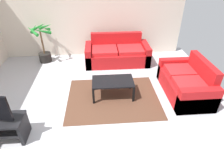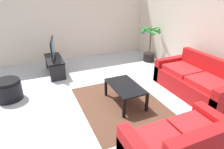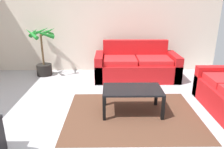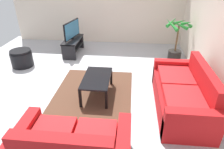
{
  "view_description": "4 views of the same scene",
  "coord_description": "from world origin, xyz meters",
  "px_view_note": "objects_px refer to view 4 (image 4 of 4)",
  "views": [
    {
      "loc": [
        0.18,
        -3.11,
        2.89
      ],
      "look_at": [
        0.48,
        0.88,
        0.4
      ],
      "focal_mm": 29.83,
      "sensor_mm": 36.0,
      "label": 1
    },
    {
      "loc": [
        3.76,
        -1.2,
        2.36
      ],
      "look_at": [
        0.24,
        0.34,
        0.63
      ],
      "focal_mm": 31.27,
      "sensor_mm": 36.0,
      "label": 2
    },
    {
      "loc": [
        0.1,
        -2.71,
        1.8
      ],
      "look_at": [
        0.14,
        0.76,
        0.62
      ],
      "focal_mm": 33.95,
      "sensor_mm": 36.0,
      "label": 3
    },
    {
      "loc": [
        4.11,
        1.25,
        2.53
      ],
      "look_at": [
        0.29,
        0.86,
        0.42
      ],
      "focal_mm": 32.07,
      "sensor_mm": 36.0,
      "label": 4
    }
  ],
  "objects_px": {
    "couch_main": "(182,95)",
    "ottoman": "(22,58)",
    "tv": "(72,30)",
    "potted_palm": "(176,43)",
    "tv_stand": "(73,44)",
    "coffee_table": "(97,80)"
  },
  "relations": [
    {
      "from": "couch_main",
      "to": "coffee_table",
      "type": "distance_m",
      "value": 1.76
    },
    {
      "from": "tv",
      "to": "potted_palm",
      "type": "relative_size",
      "value": 0.73
    },
    {
      "from": "couch_main",
      "to": "coffee_table",
      "type": "xyz_separation_m",
      "value": [
        -0.28,
        -1.73,
        0.08
      ]
    },
    {
      "from": "couch_main",
      "to": "ottoman",
      "type": "bearing_deg",
      "value": -110.1
    },
    {
      "from": "tv_stand",
      "to": "ottoman",
      "type": "height_order",
      "value": "tv_stand"
    },
    {
      "from": "tv_stand",
      "to": "ottoman",
      "type": "relative_size",
      "value": 1.88
    },
    {
      "from": "couch_main",
      "to": "potted_palm",
      "type": "relative_size",
      "value": 1.61
    },
    {
      "from": "coffee_table",
      "to": "potted_palm",
      "type": "distance_m",
      "value": 2.88
    },
    {
      "from": "coffee_table",
      "to": "potted_palm",
      "type": "height_order",
      "value": "potted_palm"
    },
    {
      "from": "tv",
      "to": "ottoman",
      "type": "distance_m",
      "value": 1.68
    },
    {
      "from": "tv",
      "to": "coffee_table",
      "type": "xyz_separation_m",
      "value": [
        2.26,
        1.15,
        -0.4
      ]
    },
    {
      "from": "tv_stand",
      "to": "ottoman",
      "type": "xyz_separation_m",
      "value": [
        1.04,
        -1.2,
        -0.08
      ]
    },
    {
      "from": "tv_stand",
      "to": "potted_palm",
      "type": "relative_size",
      "value": 0.89
    },
    {
      "from": "coffee_table",
      "to": "tv",
      "type": "bearing_deg",
      "value": -153.08
    },
    {
      "from": "tv_stand",
      "to": "potted_palm",
      "type": "height_order",
      "value": "potted_palm"
    },
    {
      "from": "tv_stand",
      "to": "coffee_table",
      "type": "relative_size",
      "value": 1.12
    },
    {
      "from": "couch_main",
      "to": "coffee_table",
      "type": "bearing_deg",
      "value": -99.1
    },
    {
      "from": "potted_palm",
      "to": "coffee_table",
      "type": "bearing_deg",
      "value": -44.1
    },
    {
      "from": "tv",
      "to": "ottoman",
      "type": "relative_size",
      "value": 1.55
    },
    {
      "from": "coffee_table",
      "to": "potted_palm",
      "type": "xyz_separation_m",
      "value": [
        -2.06,
        2.0,
        0.15
      ]
    },
    {
      "from": "coffee_table",
      "to": "ottoman",
      "type": "bearing_deg",
      "value": -117.38
    },
    {
      "from": "tv",
      "to": "coffee_table",
      "type": "height_order",
      "value": "tv"
    }
  ]
}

